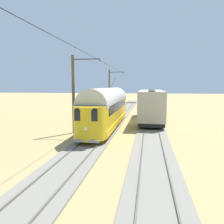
% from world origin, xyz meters
% --- Properties ---
extents(ground_plane, '(220.00, 220.00, 0.00)m').
position_xyz_m(ground_plane, '(0.00, 0.00, 0.00)').
color(ground_plane, '#9E8956').
extents(track_streetcar_siding, '(2.80, 80.00, 0.18)m').
position_xyz_m(track_streetcar_siding, '(-2.39, -0.31, 0.05)').
color(track_streetcar_siding, slate).
rests_on(track_streetcar_siding, ground).
extents(track_adjacent_siding, '(2.80, 80.00, 0.18)m').
position_xyz_m(track_adjacent_siding, '(2.39, -0.31, 0.05)').
color(track_adjacent_siding, slate).
rests_on(track_adjacent_siding, ground).
extents(vintage_streetcar, '(2.65, 17.47, 5.46)m').
position_xyz_m(vintage_streetcar, '(2.39, 4.56, 2.26)').
color(vintage_streetcar, gold).
rests_on(vintage_streetcar, ground).
extents(boxcar_adjacent, '(2.96, 13.54, 3.85)m').
position_xyz_m(boxcar_adjacent, '(-2.39, -0.63, 2.16)').
color(boxcar_adjacent, '#B2A893').
rests_on(boxcar_adjacent, ground).
extents(catenary_pole_foreground, '(2.83, 0.28, 7.38)m').
position_xyz_m(catenary_pole_foreground, '(4.93, -11.85, 3.85)').
color(catenary_pole_foreground, brown).
rests_on(catenary_pole_foreground, ground).
extents(catenary_pole_mid_near, '(2.83, 0.28, 7.38)m').
position_xyz_m(catenary_pole_mid_near, '(4.93, 8.15, 3.85)').
color(catenary_pole_mid_near, brown).
rests_on(catenary_pole_mid_near, ground).
extents(overhead_wire_run, '(2.63, 44.00, 0.18)m').
position_xyz_m(overhead_wire_run, '(2.44, 7.42, 6.84)').
color(overhead_wire_run, black).
rests_on(overhead_wire_run, ground).
extents(switch_stand, '(0.50, 0.30, 1.24)m').
position_xyz_m(switch_stand, '(-4.00, -12.70, 0.70)').
color(switch_stand, black).
rests_on(switch_stand, ground).
extents(spare_tie_stack, '(2.40, 2.40, 0.54)m').
position_xyz_m(spare_tie_stack, '(5.59, -5.20, 0.27)').
color(spare_tie_stack, '#47331E').
rests_on(spare_tie_stack, ground).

